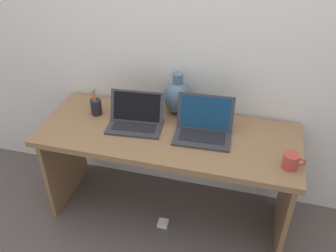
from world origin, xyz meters
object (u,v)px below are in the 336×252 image
(green_vase, at_px, (178,96))
(power_brick, at_px, (163,223))
(pen_cup, at_px, (96,107))
(laptop_right, at_px, (204,125))
(coffee_mug, at_px, (291,161))
(laptop_left, at_px, (136,117))

(green_vase, bearing_deg, power_brick, -90.24)
(pen_cup, bearing_deg, green_vase, 17.27)
(laptop_right, height_order, power_brick, laptop_right)
(laptop_right, xyz_separation_m, coffee_mug, (0.52, -0.19, -0.02))
(laptop_left, xyz_separation_m, green_vase, (0.22, 0.22, 0.06))
(green_vase, relative_size, power_brick, 4.11)
(laptop_left, relative_size, power_brick, 5.18)
(pen_cup, bearing_deg, laptop_right, -3.56)
(green_vase, xyz_separation_m, pen_cup, (-0.52, -0.16, -0.06))
(laptop_right, relative_size, coffee_mug, 2.88)
(laptop_left, bearing_deg, power_brick, -38.33)
(coffee_mug, xyz_separation_m, power_brick, (-0.73, 0.01, -0.73))
(green_vase, height_order, coffee_mug, green_vase)
(laptop_right, bearing_deg, power_brick, -140.08)
(laptop_left, xyz_separation_m, coffee_mug, (0.95, -0.18, -0.01))
(green_vase, distance_m, pen_cup, 0.55)
(green_vase, bearing_deg, pen_cup, -162.73)
(coffee_mug, height_order, power_brick, coffee_mug)
(laptop_right, relative_size, green_vase, 1.24)
(laptop_left, bearing_deg, laptop_right, 1.12)
(laptop_left, height_order, green_vase, green_vase)
(green_vase, xyz_separation_m, power_brick, (-0.00, -0.39, -0.81))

